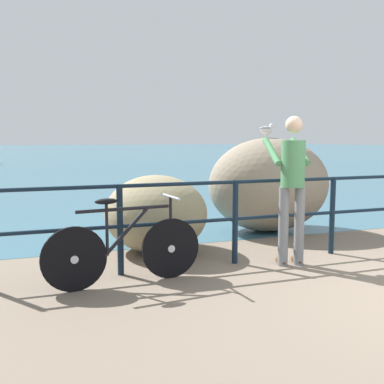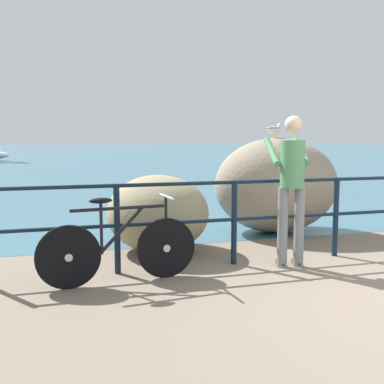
% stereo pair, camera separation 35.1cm
% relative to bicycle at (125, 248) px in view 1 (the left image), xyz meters
% --- Properties ---
extents(ground_plane, '(120.00, 120.00, 0.10)m').
position_rel_bicycle_xyz_m(ground_plane, '(2.83, 18.42, -0.44)').
color(ground_plane, '#756656').
extents(sea_surface, '(120.00, 90.00, 0.01)m').
position_rel_bicycle_xyz_m(sea_surface, '(2.83, 46.46, -0.39)').
color(sea_surface, '#38667A').
rests_on(sea_surface, ground_plane).
extents(promenade_railing, '(8.50, 0.07, 1.02)m').
position_rel_bicycle_xyz_m(promenade_railing, '(2.83, 0.35, 0.25)').
color(promenade_railing, black).
rests_on(promenade_railing, ground_plane).
extents(bicycle, '(1.70, 0.48, 0.92)m').
position_rel_bicycle_xyz_m(bicycle, '(0.00, 0.00, 0.00)').
color(bicycle, black).
rests_on(bicycle, ground_plane).
extents(person_at_railing, '(0.52, 0.67, 1.78)m').
position_rel_bicycle_xyz_m(person_at_railing, '(2.03, 0.07, 0.60)').
color(person_at_railing, slate).
rests_on(person_at_railing, ground_plane).
extents(breakwater_boulder_main, '(2.05, 1.54, 1.53)m').
position_rel_bicycle_xyz_m(breakwater_boulder_main, '(2.78, 1.96, 0.37)').
color(breakwater_boulder_main, gray).
rests_on(breakwater_boulder_main, ground).
extents(breakwater_boulder_left, '(1.37, 1.44, 1.03)m').
position_rel_bicycle_xyz_m(breakwater_boulder_left, '(0.67, 1.25, 0.13)').
color(breakwater_boulder_left, gray).
rests_on(breakwater_boulder_left, ground).
extents(seagull, '(0.34, 0.19, 0.23)m').
position_rel_bicycle_xyz_m(seagull, '(2.75, 2.02, 1.27)').
color(seagull, gold).
rests_on(seagull, breakwater_boulder_main).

